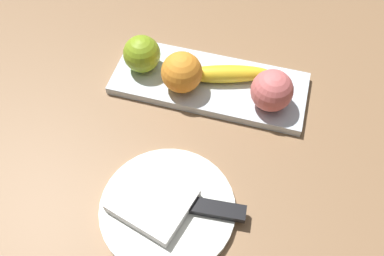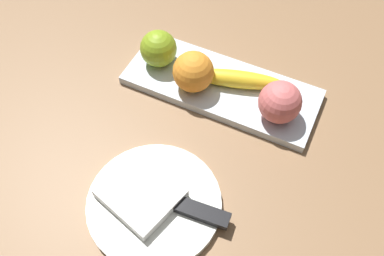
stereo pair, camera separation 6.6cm
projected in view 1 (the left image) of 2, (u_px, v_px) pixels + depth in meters
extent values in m
plane|color=#8A6645|center=(209.00, 86.00, 0.77)|extent=(2.40, 2.40, 0.00)
cube|color=silver|center=(210.00, 85.00, 0.77)|extent=(0.35, 0.14, 0.02)
sphere|color=#81A521|center=(143.00, 52.00, 0.75)|extent=(0.07, 0.07, 0.07)
ellipsoid|color=yellow|center=(225.00, 74.00, 0.75)|extent=(0.17, 0.08, 0.03)
sphere|color=orange|center=(182.00, 72.00, 0.72)|extent=(0.07, 0.07, 0.07)
sphere|color=#D76867|center=(272.00, 91.00, 0.70)|extent=(0.07, 0.07, 0.07)
cylinder|color=white|center=(170.00, 209.00, 0.63)|extent=(0.21, 0.21, 0.01)
cube|color=white|center=(153.00, 200.00, 0.62)|extent=(0.13, 0.12, 0.02)
cube|color=silver|center=(176.00, 204.00, 0.63)|extent=(0.15, 0.03, 0.00)
cube|color=black|center=(216.00, 209.00, 0.62)|extent=(0.09, 0.03, 0.01)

